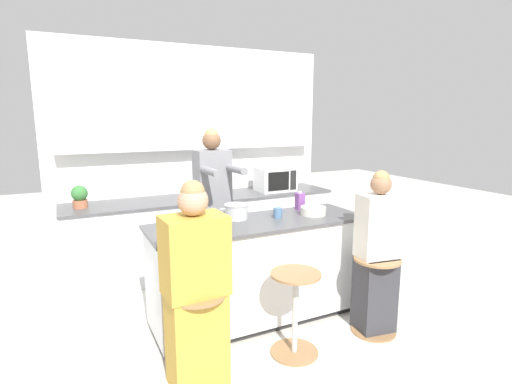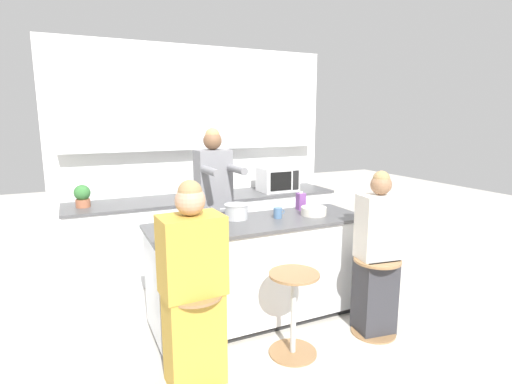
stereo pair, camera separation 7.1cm
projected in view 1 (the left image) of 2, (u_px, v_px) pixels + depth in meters
name	position (u px, v px, depth m)	size (l,w,h in m)	color
ground_plane	(259.00, 318.00, 3.71)	(16.00, 16.00, 0.00)	beige
wall_back	(196.00, 141.00, 4.99)	(3.49, 0.22, 2.70)	white
back_counter	(206.00, 232.00, 4.91)	(3.24, 0.67, 0.90)	silver
kitchen_island	(259.00, 270.00, 3.63)	(1.97, 0.67, 0.93)	black
bar_stool_leftmost	(198.00, 333.00, 2.75)	(0.39, 0.39, 0.67)	#997047
bar_stool_center	(295.00, 308.00, 3.10)	(0.39, 0.39, 0.67)	#997047
bar_stool_rightmost	(376.00, 291.00, 3.41)	(0.39, 0.39, 0.67)	#997047
person_cooking	(213.00, 215.00, 4.00)	(0.36, 0.57, 1.74)	#383842
person_wrapped_blanket	(196.00, 291.00, 2.69)	(0.43, 0.31, 1.45)	gold
person_seated_near	(376.00, 259.00, 3.40)	(0.37, 0.31, 1.41)	#333338
cooking_pot	(236.00, 212.00, 3.59)	(0.31, 0.22, 0.14)	#B7BABC
fruit_bowl	(313.00, 211.00, 3.76)	(0.24, 0.24, 0.08)	silver
coffee_cup_near	(211.00, 220.00, 3.39)	(0.11, 0.07, 0.09)	#4C7099
coffee_cup_far	(278.00, 213.00, 3.63)	(0.11, 0.08, 0.10)	#4C7099
banana_bunch	(210.00, 230.00, 3.16)	(0.18, 0.13, 0.06)	yellow
juice_carton	(300.00, 201.00, 3.97)	(0.08, 0.08, 0.18)	#7A428E
microwave	(275.00, 179.00, 5.16)	(0.48, 0.34, 0.31)	white
potted_plant	(80.00, 196.00, 4.19)	(0.17, 0.17, 0.24)	#A86042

